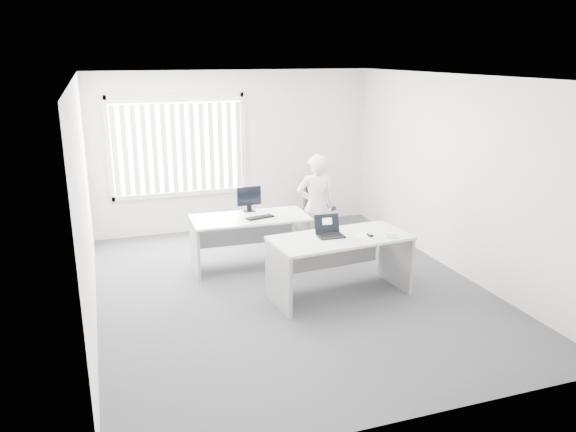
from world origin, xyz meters
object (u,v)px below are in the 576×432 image
object	(u,v)px
desk_far	(250,231)
monitor	(249,199)
desk_near	(340,253)
person	(316,206)
office_chair	(318,214)
laptop	(331,227)

from	to	relation	value
desk_far	monitor	world-z (taller)	monitor
desk_near	person	world-z (taller)	person
office_chair	person	bearing A→B (deg)	-137.94
desk_far	monitor	size ratio (longest dim) A/B	4.47
desk_far	monitor	distance (m)	0.51
office_chair	desk_near	bearing A→B (deg)	-130.81
laptop	desk_near	bearing A→B (deg)	-14.16
desk_far	office_chair	xyz separation A→B (m)	(1.61, 1.35, -0.26)
office_chair	monitor	world-z (taller)	monitor
desk_far	laptop	distance (m)	1.57
laptop	desk_far	bearing A→B (deg)	120.36
desk_near	laptop	size ratio (longest dim) A/B	5.52
laptop	person	bearing A→B (deg)	78.33
person	laptop	size ratio (longest dim) A/B	4.86
laptop	monitor	bearing A→B (deg)	113.97
desk_far	person	distance (m)	1.11
desk_near	office_chair	xyz separation A→B (m)	(0.79, 2.74, -0.29)
desk_near	office_chair	bearing A→B (deg)	68.91
monitor	desk_near	bearing A→B (deg)	-69.99
desk_far	monitor	xyz separation A→B (m)	(0.07, 0.30, 0.41)
person	desk_near	bearing A→B (deg)	89.70
monitor	desk_far	bearing A→B (deg)	-107.05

